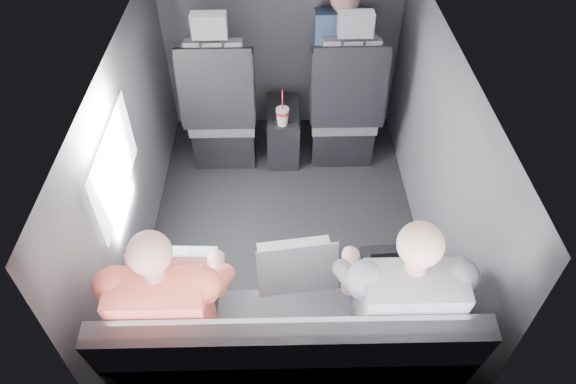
{
  "coord_description": "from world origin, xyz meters",
  "views": [
    {
      "loc": [
        -0.03,
        -2.31,
        2.65
      ],
      "look_at": [
        0.02,
        -0.05,
        0.45
      ],
      "focal_mm": 32.0,
      "sensor_mm": 36.0,
      "label": 1
    }
  ],
  "objects_px": {
    "front_seat_left": "(223,114)",
    "front_seat_right": "(343,112)",
    "passenger_rear_right": "(396,299)",
    "soda_cup": "(283,116)",
    "laptop_white": "(174,272)",
    "laptop_black": "(395,264)",
    "laptop_silver": "(297,263)",
    "passenger_front_right": "(341,52)",
    "passenger_rear_left": "(174,304)",
    "rear_bench": "(289,355)",
    "center_console": "(283,131)"
  },
  "relations": [
    {
      "from": "laptop_silver",
      "to": "laptop_black",
      "type": "height_order",
      "value": "laptop_silver"
    },
    {
      "from": "front_seat_left",
      "to": "laptop_white",
      "type": "bearing_deg",
      "value": -93.44
    },
    {
      "from": "center_console",
      "to": "passenger_front_right",
      "type": "distance_m",
      "value": 0.74
    },
    {
      "from": "passenger_rear_right",
      "to": "front_seat_right",
      "type": "bearing_deg",
      "value": 91.56
    },
    {
      "from": "laptop_silver",
      "to": "laptop_black",
      "type": "relative_size",
      "value": 1.33
    },
    {
      "from": "center_console",
      "to": "rear_bench",
      "type": "height_order",
      "value": "rear_bench"
    },
    {
      "from": "front_seat_right",
      "to": "laptop_white",
      "type": "distance_m",
      "value": 1.92
    },
    {
      "from": "rear_bench",
      "to": "laptop_silver",
      "type": "height_order",
      "value": "rear_bench"
    },
    {
      "from": "soda_cup",
      "to": "laptop_white",
      "type": "bearing_deg",
      "value": -109.99
    },
    {
      "from": "front_seat_left",
      "to": "front_seat_right",
      "type": "xyz_separation_m",
      "value": [
        0.9,
        0.0,
        0.0
      ]
    },
    {
      "from": "laptop_white",
      "to": "soda_cup",
      "type": "bearing_deg",
      "value": 70.01
    },
    {
      "from": "front_seat_right",
      "to": "laptop_white",
      "type": "relative_size",
      "value": 3.34
    },
    {
      "from": "passenger_rear_right",
      "to": "passenger_rear_left",
      "type": "bearing_deg",
      "value": 179.98
    },
    {
      "from": "passenger_front_right",
      "to": "laptop_silver",
      "type": "bearing_deg",
      "value": -101.76
    },
    {
      "from": "passenger_rear_left",
      "to": "center_console",
      "type": "bearing_deg",
      "value": 74.04
    },
    {
      "from": "passenger_rear_left",
      "to": "rear_bench",
      "type": "bearing_deg",
      "value": -10.23
    },
    {
      "from": "soda_cup",
      "to": "passenger_front_right",
      "type": "xyz_separation_m",
      "value": [
        0.44,
        0.39,
        0.28
      ]
    },
    {
      "from": "front_seat_left",
      "to": "front_seat_right",
      "type": "relative_size",
      "value": 1.0
    },
    {
      "from": "front_seat_right",
      "to": "passenger_rear_left",
      "type": "bearing_deg",
      "value": -118.43
    },
    {
      "from": "front_seat_right",
      "to": "laptop_black",
      "type": "height_order",
      "value": "front_seat_right"
    },
    {
      "from": "rear_bench",
      "to": "laptop_black",
      "type": "distance_m",
      "value": 0.69
    },
    {
      "from": "front_seat_right",
      "to": "laptop_silver",
      "type": "height_order",
      "value": "front_seat_right"
    },
    {
      "from": "front_seat_right",
      "to": "passenger_rear_right",
      "type": "height_order",
      "value": "front_seat_right"
    },
    {
      "from": "passenger_front_right",
      "to": "front_seat_right",
      "type": "bearing_deg",
      "value": -86.45
    },
    {
      "from": "center_console",
      "to": "passenger_rear_right",
      "type": "height_order",
      "value": "passenger_rear_right"
    },
    {
      "from": "laptop_white",
      "to": "passenger_front_right",
      "type": "distance_m",
      "value": 2.13
    },
    {
      "from": "passenger_rear_left",
      "to": "passenger_front_right",
      "type": "xyz_separation_m",
      "value": [
        0.96,
        2.06,
        0.13
      ]
    },
    {
      "from": "center_console",
      "to": "passenger_front_right",
      "type": "xyz_separation_m",
      "value": [
        0.43,
        0.22,
        0.55
      ]
    },
    {
      "from": "front_seat_right",
      "to": "rear_bench",
      "type": "distance_m",
      "value": 1.96
    },
    {
      "from": "laptop_white",
      "to": "passenger_rear_right",
      "type": "relative_size",
      "value": 0.3
    },
    {
      "from": "front_seat_left",
      "to": "soda_cup",
      "type": "distance_m",
      "value": 0.47
    },
    {
      "from": "laptop_white",
      "to": "passenger_rear_right",
      "type": "xyz_separation_m",
      "value": [
        1.05,
        -0.18,
        -0.0
      ]
    },
    {
      "from": "front_seat_left",
      "to": "center_console",
      "type": "distance_m",
      "value": 0.49
    },
    {
      "from": "laptop_black",
      "to": "laptop_silver",
      "type": "bearing_deg",
      "value": 179.05
    },
    {
      "from": "front_seat_left",
      "to": "laptop_black",
      "type": "distance_m",
      "value": 1.89
    },
    {
      "from": "passenger_rear_left",
      "to": "soda_cup",
      "type": "bearing_deg",
      "value": 72.61
    },
    {
      "from": "rear_bench",
      "to": "passenger_rear_right",
      "type": "distance_m",
      "value": 0.6
    },
    {
      "from": "laptop_white",
      "to": "passenger_rear_right",
      "type": "height_order",
      "value": "passenger_rear_right"
    },
    {
      "from": "laptop_white",
      "to": "passenger_rear_right",
      "type": "bearing_deg",
      "value": -9.7
    },
    {
      "from": "soda_cup",
      "to": "passenger_rear_left",
      "type": "relative_size",
      "value": 0.24
    },
    {
      "from": "laptop_black",
      "to": "passenger_rear_right",
      "type": "height_order",
      "value": "passenger_rear_right"
    },
    {
      "from": "laptop_white",
      "to": "passenger_rear_left",
      "type": "distance_m",
      "value": 0.18
    },
    {
      "from": "passenger_front_right",
      "to": "laptop_white",
      "type": "bearing_deg",
      "value": -117.5
    },
    {
      "from": "passenger_rear_right",
      "to": "laptop_silver",
      "type": "bearing_deg",
      "value": 154.21
    },
    {
      "from": "front_seat_right",
      "to": "soda_cup",
      "type": "distance_m",
      "value": 0.48
    },
    {
      "from": "center_console",
      "to": "front_seat_right",
      "type": "bearing_deg",
      "value": -5.07
    },
    {
      "from": "center_console",
      "to": "passenger_rear_left",
      "type": "height_order",
      "value": "passenger_rear_left"
    },
    {
      "from": "front_seat_left",
      "to": "center_console",
      "type": "height_order",
      "value": "front_seat_left"
    },
    {
      "from": "front_seat_right",
      "to": "passenger_front_right",
      "type": "height_order",
      "value": "front_seat_right"
    },
    {
      "from": "center_console",
      "to": "laptop_white",
      "type": "height_order",
      "value": "laptop_white"
    }
  ]
}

